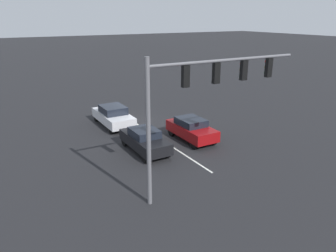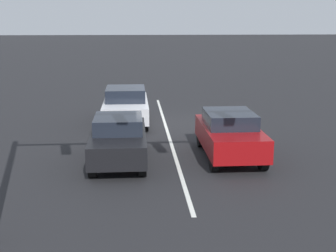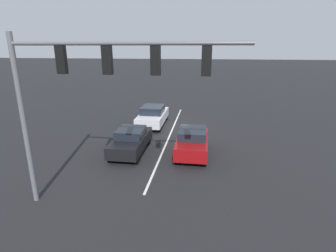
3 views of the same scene
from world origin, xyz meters
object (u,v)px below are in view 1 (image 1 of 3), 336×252
object	(u,v)px
car_black_midlane_front	(145,140)
car_maroon_leftlane_front	(191,129)
car_silver_midlane_second	(113,116)
traffic_signal_gantry	(204,89)

from	to	relation	value
car_black_midlane_front	car_maroon_leftlane_front	xyz separation A→B (m)	(-3.65, -0.19, 0.04)
car_silver_midlane_second	traffic_signal_gantry	xyz separation A→B (m)	(-0.18, 11.37, 4.20)
car_silver_midlane_second	traffic_signal_gantry	size ratio (longest dim) A/B	0.55
car_silver_midlane_second	traffic_signal_gantry	bearing A→B (deg)	90.92
car_black_midlane_front	car_maroon_leftlane_front	bearing A→B (deg)	-176.97
car_black_midlane_front	car_silver_midlane_second	xyz separation A→B (m)	(-0.15, -5.83, 0.04)
car_black_midlane_front	traffic_signal_gantry	bearing A→B (deg)	93.42
car_maroon_leftlane_front	car_silver_midlane_second	size ratio (longest dim) A/B	0.88
car_maroon_leftlane_front	car_black_midlane_front	bearing A→B (deg)	3.03
car_silver_midlane_second	traffic_signal_gantry	world-z (taller)	traffic_signal_gantry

